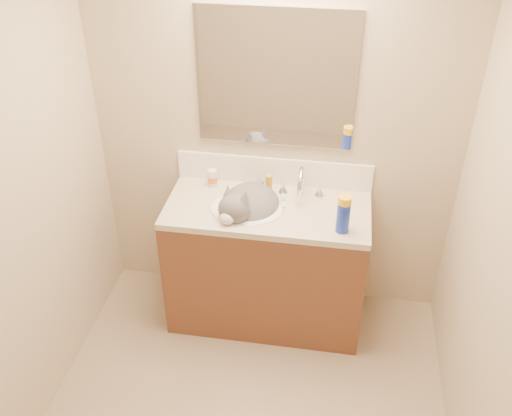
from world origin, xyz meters
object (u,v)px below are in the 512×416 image
(cat, at_px, (248,207))
(spray_can, at_px, (343,216))
(faucet, at_px, (301,185))
(silver_jar, at_px, (260,185))
(amber_bottle, at_px, (269,183))
(pill_bottle, at_px, (212,178))
(vanity_cabinet, at_px, (267,266))
(basin, at_px, (247,218))

(cat, height_order, spray_can, cat)
(faucet, xyz_separation_m, silver_jar, (-0.25, 0.05, -0.06))
(amber_bottle, bearing_deg, silver_jar, -179.36)
(pill_bottle, bearing_deg, amber_bottle, 1.12)
(vanity_cabinet, bearing_deg, faucet, 37.29)
(vanity_cabinet, relative_size, faucet, 4.29)
(vanity_cabinet, distance_m, cat, 0.45)
(cat, height_order, silver_jar, cat)
(faucet, bearing_deg, spray_can, -49.59)
(vanity_cabinet, xyz_separation_m, faucet, (0.18, 0.14, 0.54))
(pill_bottle, height_order, silver_jar, pill_bottle)
(vanity_cabinet, relative_size, amber_bottle, 12.10)
(spray_can, bearing_deg, basin, 166.34)
(amber_bottle, bearing_deg, spray_can, -37.93)
(basin, bearing_deg, silver_jar, 77.66)
(pill_bottle, bearing_deg, basin, -40.55)
(pill_bottle, bearing_deg, vanity_cabinet, -26.41)
(amber_bottle, distance_m, spray_can, 0.58)
(silver_jar, distance_m, spray_can, 0.63)
(faucet, distance_m, cat, 0.34)
(silver_jar, relative_size, amber_bottle, 0.57)
(silver_jar, xyz_separation_m, amber_bottle, (0.05, 0.00, 0.02))
(vanity_cabinet, height_order, amber_bottle, amber_bottle)
(basin, relative_size, faucet, 1.61)
(vanity_cabinet, bearing_deg, cat, -176.74)
(basin, xyz_separation_m, silver_jar, (0.05, 0.22, 0.10))
(basin, relative_size, pill_bottle, 4.16)
(silver_jar, height_order, amber_bottle, amber_bottle)
(pill_bottle, bearing_deg, faucet, -4.83)
(silver_jar, bearing_deg, amber_bottle, 0.64)
(faucet, height_order, amber_bottle, faucet)
(basin, xyz_separation_m, spray_can, (0.56, -0.14, 0.17))
(amber_bottle, height_order, spray_can, spray_can)
(cat, relative_size, amber_bottle, 5.31)
(spray_can, bearing_deg, pill_bottle, 156.62)
(basin, bearing_deg, cat, 78.28)
(basin, bearing_deg, vanity_cabinet, 14.04)
(vanity_cabinet, xyz_separation_m, spray_can, (0.44, -0.17, 0.55))
(basin, height_order, amber_bottle, amber_bottle)
(basin, relative_size, silver_jar, 7.96)
(pill_bottle, height_order, amber_bottle, pill_bottle)
(cat, xyz_separation_m, amber_bottle, (0.10, 0.20, 0.06))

